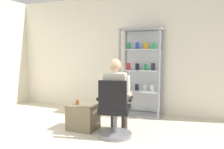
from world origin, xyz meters
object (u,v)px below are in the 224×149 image
Objects in this scene: seated_shopkeeper at (116,93)px; office_chair at (114,114)px; storage_crate at (83,117)px; display_cabinet_main at (142,72)px; tea_glass at (77,102)px.

office_chair is at bearing -78.82° from seated_shopkeeper.
display_cabinet_main is at bearing 62.46° from storage_crate.
display_cabinet_main is 1.64m from office_chair.
office_chair is 0.79m from tea_glass.
display_cabinet_main reaches higher than office_chair.
office_chair reaches higher than tea_glass.
display_cabinet_main is 3.83× the size of storage_crate.
office_chair is at bearing -9.81° from tea_glass.
office_chair is at bearing -14.03° from storage_crate.
storage_crate is (-0.71, -1.36, -0.74)m from display_cabinet_main.
display_cabinet_main reaches higher than seated_shopkeeper.
seated_shopkeeper is at bearing -0.79° from storage_crate.
display_cabinet_main reaches higher than tea_glass.
tea_glass is (-0.77, 0.13, 0.11)m from office_chair.
seated_shopkeeper reaches higher than office_chair.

